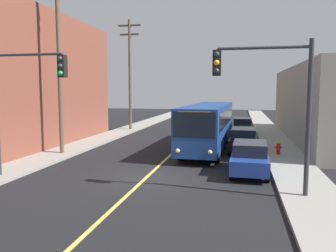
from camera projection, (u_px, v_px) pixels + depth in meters
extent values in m
plane|color=black|center=(145.00, 179.00, 16.36)|extent=(120.00, 120.00, 0.00)
cube|color=gray|center=(93.00, 142.00, 27.58)|extent=(2.50, 90.00, 0.15)
cube|color=gray|center=(280.00, 148.00, 24.59)|extent=(2.50, 90.00, 0.15)
cube|color=#D8CC4C|center=(190.00, 137.00, 30.96)|extent=(0.16, 60.00, 0.01)
cube|color=brown|center=(0.00, 81.00, 25.77)|extent=(10.00, 18.34, 9.85)
cube|color=black|center=(61.00, 126.00, 25.10)|extent=(0.06, 12.84, 1.30)
cube|color=black|center=(59.00, 82.00, 24.77)|extent=(0.06, 12.84, 1.30)
cube|color=black|center=(58.00, 37.00, 24.43)|extent=(0.06, 12.84, 1.30)
cube|color=black|center=(289.00, 121.00, 29.14)|extent=(0.06, 15.62, 1.30)
cube|color=navy|center=(208.00, 124.00, 24.26)|extent=(3.02, 12.09, 2.75)
cube|color=black|center=(194.00, 125.00, 18.44)|extent=(2.35, 0.17, 1.40)
cube|color=black|center=(217.00, 110.00, 29.96)|extent=(2.30, 0.17, 1.10)
cube|color=black|center=(191.00, 116.00, 24.51)|extent=(0.46, 10.19, 1.10)
cube|color=black|center=(226.00, 117.00, 23.90)|extent=(0.46, 10.19, 1.10)
cube|color=orange|center=(194.00, 114.00, 18.39)|extent=(1.79, 0.13, 0.30)
sphere|color=#F9D872|center=(178.00, 151.00, 18.77)|extent=(0.24, 0.24, 0.24)
sphere|color=#F9D872|center=(210.00, 152.00, 18.34)|extent=(0.24, 0.24, 0.24)
cylinder|color=black|center=(180.00, 152.00, 20.63)|extent=(0.34, 1.01, 1.00)
cylinder|color=black|center=(218.00, 154.00, 20.08)|extent=(0.34, 1.01, 1.00)
cylinder|color=black|center=(200.00, 136.00, 28.05)|extent=(0.34, 1.01, 1.00)
cylinder|color=black|center=(228.00, 137.00, 27.50)|extent=(0.34, 1.01, 1.00)
cube|color=navy|center=(250.00, 161.00, 17.27)|extent=(1.93, 4.45, 0.70)
cube|color=black|center=(250.00, 148.00, 17.20)|extent=(1.69, 2.51, 0.60)
cylinder|color=black|center=(232.00, 173.00, 16.05)|extent=(0.24, 0.65, 0.64)
cylinder|color=black|center=(267.00, 175.00, 15.67)|extent=(0.24, 0.65, 0.64)
cylinder|color=black|center=(235.00, 161.00, 18.95)|extent=(0.24, 0.65, 0.64)
cylinder|color=black|center=(265.00, 162.00, 18.57)|extent=(0.24, 0.65, 0.64)
cube|color=black|center=(243.00, 142.00, 23.49)|extent=(1.97, 4.47, 0.70)
cube|color=black|center=(243.00, 133.00, 23.42)|extent=(1.71, 2.52, 0.60)
cylinder|color=black|center=(230.00, 150.00, 22.27)|extent=(0.24, 0.65, 0.64)
cylinder|color=black|center=(255.00, 151.00, 21.88)|extent=(0.24, 0.65, 0.64)
cylinder|color=black|center=(233.00, 143.00, 25.17)|extent=(0.24, 0.65, 0.64)
cylinder|color=black|center=(255.00, 144.00, 24.78)|extent=(0.24, 0.65, 0.64)
cube|color=#196038|center=(242.00, 128.00, 32.25)|extent=(1.84, 4.42, 0.70)
cube|color=black|center=(243.00, 121.00, 32.19)|extent=(1.64, 2.48, 0.60)
cylinder|color=black|center=(233.00, 133.00, 31.01)|extent=(0.23, 0.64, 0.64)
cylinder|color=black|center=(251.00, 134.00, 30.66)|extent=(0.23, 0.64, 0.64)
cylinder|color=black|center=(234.00, 130.00, 33.92)|extent=(0.23, 0.64, 0.64)
cylinder|color=black|center=(251.00, 130.00, 33.58)|extent=(0.23, 0.64, 0.64)
cylinder|color=brown|center=(59.00, 61.00, 21.69)|extent=(0.28, 0.28, 11.90)
cylinder|color=brown|center=(130.00, 75.00, 35.44)|extent=(0.28, 0.28, 11.29)
cube|color=#4C3D2D|center=(129.00, 25.00, 34.91)|extent=(2.40, 0.16, 0.16)
cube|color=#4C3D2D|center=(129.00, 34.00, 35.00)|extent=(2.00, 0.16, 0.16)
cylinder|color=#2D2D33|center=(27.00, 55.00, 15.55)|extent=(3.50, 0.12, 0.12)
cube|color=black|center=(62.00, 66.00, 15.24)|extent=(0.32, 0.36, 1.00)
sphere|color=#2D2D2D|center=(60.00, 59.00, 15.03)|extent=(0.22, 0.22, 0.22)
sphere|color=#2D2D2D|center=(60.00, 66.00, 15.06)|extent=(0.22, 0.22, 0.22)
sphere|color=green|center=(60.00, 73.00, 15.09)|extent=(0.22, 0.22, 0.22)
cylinder|color=#2D2D33|center=(309.00, 119.00, 12.96)|extent=(0.18, 0.18, 6.00)
cylinder|color=#2D2D33|center=(263.00, 48.00, 13.04)|extent=(3.50, 0.12, 0.12)
cube|color=black|center=(217.00, 63.00, 13.45)|extent=(0.32, 0.36, 1.00)
sphere|color=#2D2D2D|center=(217.00, 54.00, 13.23)|extent=(0.22, 0.22, 0.22)
sphere|color=#F2A519|center=(217.00, 63.00, 13.27)|extent=(0.22, 0.22, 0.22)
sphere|color=#2D2D2D|center=(216.00, 71.00, 13.30)|extent=(0.22, 0.22, 0.22)
cylinder|color=red|center=(278.00, 149.00, 21.77)|extent=(0.26, 0.26, 0.70)
sphere|color=gold|center=(279.00, 143.00, 21.73)|extent=(0.24, 0.24, 0.24)
cylinder|color=red|center=(276.00, 147.00, 21.80)|extent=(0.12, 0.10, 0.10)
cylinder|color=red|center=(281.00, 147.00, 21.73)|extent=(0.12, 0.10, 0.10)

